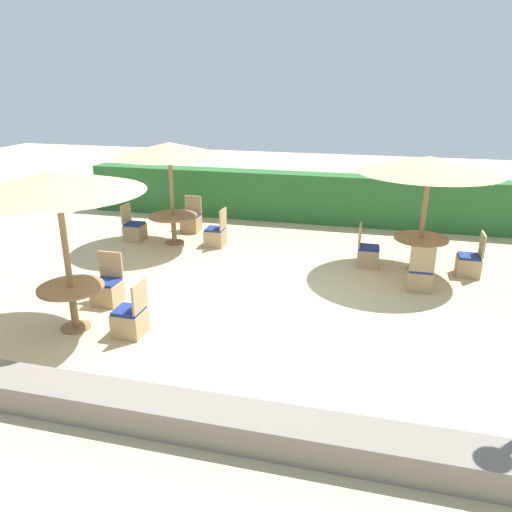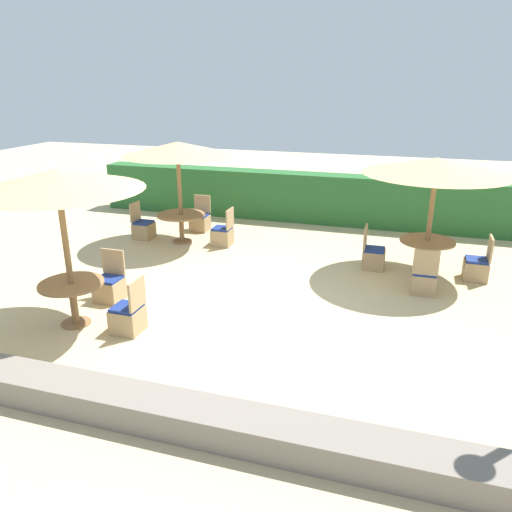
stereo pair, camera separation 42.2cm
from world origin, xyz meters
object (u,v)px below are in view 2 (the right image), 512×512
object	(u,v)px
patio_chair_back_left_west	(143,228)
patio_chair_back_left_east	(223,235)
round_table_back_right	(427,247)
patio_chair_front_left_north	(110,287)
patio_chair_back_right_west	(373,256)
patio_chair_back_left_north	(200,221)
round_table_back_left	(181,219)
round_table_front_left	(72,292)
patio_chair_front_left_east	(128,317)
parasol_front_left	(57,180)
parasol_back_right	(437,166)
parasol_back_left	(177,149)
patio_chair_back_right_east	(477,267)
patio_chair_back_right_south	(423,280)

from	to	relation	value
patio_chair_back_left_west	patio_chair_back_left_east	distance (m)	2.15
round_table_back_right	patio_chair_front_left_north	bearing A→B (deg)	-150.80
patio_chair_back_right_west	patio_chair_back_left_north	bearing A→B (deg)	-107.94
round_table_back_left	round_table_front_left	bearing A→B (deg)	-87.42
round_table_back_right	round_table_front_left	bearing A→B (deg)	-143.63
patio_chair_back_right_west	patio_chair_back_left_north	xyz separation A→B (m)	(-4.69, 1.52, 0.00)
patio_chair_back_left_east	patio_chair_front_left_east	bearing A→B (deg)	-178.44
round_table_back_right	patio_chair_back_left_north	size ratio (longest dim) A/B	1.20
round_table_back_right	parasol_front_left	size ratio (longest dim) A/B	0.42
round_table_front_left	patio_chair_back_left_north	world-z (taller)	patio_chair_back_left_north
parasol_back_right	patio_chair_back_left_east	xyz separation A→B (m)	(-4.72, 0.53, -2.00)
patio_chair_back_right_west	parasol_back_right	bearing A→B (deg)	89.13
parasol_back_left	patio_chair_back_left_north	size ratio (longest dim) A/B	2.84
parasol_back_right	round_table_back_right	size ratio (longest dim) A/B	2.58
patio_chair_front_left_north	parasol_back_left	xyz separation A→B (m)	(-0.23, 3.59, 2.04)
patio_chair_front_left_east	round_table_back_left	distance (m)	4.73
patio_chair_front_left_east	patio_chair_back_left_east	world-z (taller)	same
round_table_back_right	patio_chair_front_left_east	distance (m)	6.16
round_table_front_left	patio_chair_back_left_north	size ratio (longest dim) A/B	1.13
patio_chair_back_right_east	round_table_back_left	size ratio (longest dim) A/B	0.78
parasol_back_right	parasol_back_left	distance (m)	5.82
patio_chair_back_left_west	round_table_back_right	bearing A→B (deg)	86.30
parasol_front_left	patio_chair_back_left_west	world-z (taller)	parasol_front_left
patio_chair_back_right_east	parasol_back_right	bearing A→B (deg)	87.72
patio_chair_back_right_east	patio_chair_front_left_east	distance (m)	6.91
round_table_back_left	round_table_back_right	bearing A→B (deg)	-4.70
parasol_back_right	patio_chair_back_left_west	bearing A→B (deg)	176.30
patio_chair_back_right_west	parasol_back_left	xyz separation A→B (m)	(-4.73, 0.46, 2.04)
patio_chair_back_left_west	parasol_back_right	bearing A→B (deg)	86.30
parasol_back_right	round_table_back_left	world-z (taller)	parasol_back_right
round_table_back_right	patio_chair_back_right_east	size ratio (longest dim) A/B	1.20
round_table_back_right	patio_chair_back_left_east	bearing A→B (deg)	173.59
patio_chair_back_right_south	patio_chair_front_left_east	xyz separation A→B (m)	(-4.56, -3.02, 0.00)
round_table_back_left	patio_chair_back_left_east	distance (m)	1.13
patio_chair_front_left_east	parasol_back_left	bearing A→B (deg)	14.76
parasol_back_right	parasol_front_left	bearing A→B (deg)	-143.63
round_table_back_right	round_table_back_left	size ratio (longest dim) A/B	0.93
patio_chair_front_left_north	round_table_back_left	bearing A→B (deg)	-86.33
parasol_back_left	round_table_back_left	size ratio (longest dim) A/B	2.22
parasol_back_right	round_table_back_left	distance (m)	6.05
patio_chair_back_right_south	round_table_back_left	world-z (taller)	patio_chair_back_right_south
patio_chair_back_right_east	parasol_back_left	xyz separation A→B (m)	(-6.80, 0.52, 2.04)
patio_chair_front_left_north	parasol_back_left	distance (m)	4.14
patio_chair_back_left_north	patio_chair_back_left_east	bearing A→B (deg)	135.87
round_table_back_right	patio_chair_back_right_east	bearing A→B (deg)	-2.28
parasol_back_right	patio_chair_back_right_east	world-z (taller)	parasol_back_right
patio_chair_back_right_west	parasol_front_left	xyz separation A→B (m)	(-4.52, -4.13, 2.16)
parasol_back_right	patio_chair_back_right_west	xyz separation A→B (m)	(-1.07, 0.02, -2.00)
round_table_back_right	patio_chair_back_right_east	world-z (taller)	patio_chair_back_right_east
patio_chair_front_left_north	parasol_front_left	bearing A→B (deg)	88.68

